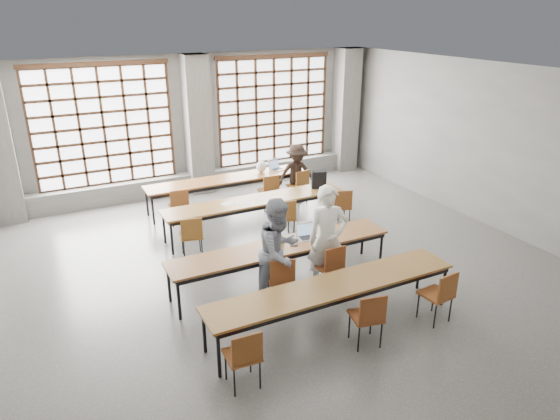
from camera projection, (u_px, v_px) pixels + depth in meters
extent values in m
plane|color=#50504E|center=(295.00, 277.00, 8.99)|extent=(11.00, 11.00, 0.00)
plane|color=silver|center=(297.00, 78.00, 7.68)|extent=(11.00, 11.00, 0.00)
plane|color=#60605D|center=(194.00, 124.00, 12.89)|extent=(10.00, 0.00, 10.00)
plane|color=#60605D|center=(506.00, 150.00, 10.42)|extent=(0.00, 11.00, 11.00)
cube|color=#595957|center=(198.00, 126.00, 12.65)|extent=(0.60, 0.55, 3.50)
cube|color=#595957|center=(346.00, 111.00, 14.54)|extent=(0.60, 0.55, 3.50)
cube|color=white|center=(103.00, 126.00, 11.87)|extent=(3.20, 0.02, 2.80)
cube|color=black|center=(104.00, 127.00, 11.81)|extent=(3.20, 0.05, 2.80)
cube|color=black|center=(111.00, 185.00, 12.35)|extent=(3.32, 0.07, 0.10)
cube|color=black|center=(95.00, 64.00, 11.27)|extent=(3.32, 0.07, 0.10)
cube|color=white|center=(273.00, 111.00, 13.76)|extent=(3.20, 0.02, 2.80)
cube|color=black|center=(274.00, 111.00, 13.69)|extent=(3.20, 0.05, 2.80)
cube|color=black|center=(274.00, 162.00, 14.23)|extent=(3.32, 0.07, 0.10)
cube|color=black|center=(274.00, 56.00, 13.15)|extent=(3.32, 0.07, 0.10)
cube|color=#595957|center=(200.00, 181.00, 13.28)|extent=(9.80, 0.35, 0.50)
cube|color=brown|center=(228.00, 179.00, 11.98)|extent=(4.00, 0.70, 0.04)
cube|color=black|center=(228.00, 181.00, 12.01)|extent=(3.90, 0.64, 0.08)
cylinder|color=black|center=(153.00, 210.00, 11.08)|extent=(0.05, 0.05, 0.69)
cylinder|color=black|center=(147.00, 202.00, 11.56)|extent=(0.05, 0.05, 0.69)
cylinder|color=black|center=(304.00, 185.00, 12.68)|extent=(0.05, 0.05, 0.69)
cylinder|color=black|center=(293.00, 178.00, 13.16)|extent=(0.05, 0.05, 0.69)
cube|color=brown|center=(255.00, 200.00, 10.62)|extent=(4.00, 0.70, 0.04)
cube|color=black|center=(255.00, 203.00, 10.64)|extent=(3.90, 0.64, 0.08)
cylinder|color=black|center=(172.00, 238.00, 9.71)|extent=(0.05, 0.05, 0.69)
cylinder|color=black|center=(164.00, 228.00, 10.19)|extent=(0.05, 0.05, 0.69)
cylinder|color=black|center=(338.00, 206.00, 11.32)|extent=(0.05, 0.05, 0.69)
cylinder|color=black|center=(325.00, 198.00, 11.80)|extent=(0.05, 0.05, 0.69)
cube|color=brown|center=(282.00, 247.00, 8.55)|extent=(4.00, 0.70, 0.04)
cube|color=black|center=(282.00, 250.00, 8.57)|extent=(3.90, 0.64, 0.08)
cylinder|color=black|center=(179.00, 300.00, 7.64)|extent=(0.05, 0.05, 0.69)
cylinder|color=black|center=(169.00, 283.00, 8.12)|extent=(0.05, 0.05, 0.69)
cylinder|color=black|center=(381.00, 250.00, 9.25)|extent=(0.05, 0.05, 0.69)
cylinder|color=black|center=(363.00, 238.00, 9.73)|extent=(0.05, 0.05, 0.69)
cube|color=brown|center=(334.00, 286.00, 7.33)|extent=(4.00, 0.70, 0.04)
cube|color=black|center=(334.00, 289.00, 7.36)|extent=(3.90, 0.64, 0.08)
cylinder|color=black|center=(219.00, 355.00, 6.43)|extent=(0.05, 0.05, 0.69)
cylinder|color=black|center=(204.00, 331.00, 6.91)|extent=(0.05, 0.05, 0.69)
cylinder|color=black|center=(443.00, 286.00, 8.03)|extent=(0.05, 0.05, 0.69)
cylinder|color=black|center=(419.00, 271.00, 8.51)|extent=(0.05, 0.05, 0.69)
cube|color=brown|center=(179.00, 206.00, 11.04)|extent=(0.47, 0.47, 0.04)
cube|color=brown|center=(179.00, 199.00, 10.78)|extent=(0.40, 0.08, 0.40)
cylinder|color=black|center=(180.00, 215.00, 11.12)|extent=(0.02, 0.02, 0.45)
cube|color=brown|center=(268.00, 191.00, 11.96)|extent=(0.44, 0.44, 0.04)
cube|color=brown|center=(271.00, 184.00, 11.71)|extent=(0.40, 0.05, 0.40)
cylinder|color=black|center=(268.00, 199.00, 12.04)|extent=(0.02, 0.02, 0.45)
cube|color=brown|center=(297.00, 186.00, 12.30)|extent=(0.48, 0.48, 0.04)
cube|color=brown|center=(303.00, 179.00, 12.06)|extent=(0.40, 0.09, 0.40)
cylinder|color=black|center=(297.00, 194.00, 12.38)|extent=(0.02, 0.02, 0.45)
cube|color=brown|center=(191.00, 235.00, 9.59)|extent=(0.49, 0.49, 0.04)
cube|color=brown|center=(192.00, 229.00, 9.32)|extent=(0.40, 0.11, 0.40)
cylinder|color=black|center=(192.00, 246.00, 9.67)|extent=(0.02, 0.02, 0.45)
cube|color=brown|center=(284.00, 217.00, 10.43)|extent=(0.47, 0.47, 0.04)
cube|color=brown|center=(287.00, 210.00, 10.16)|extent=(0.40, 0.08, 0.40)
cylinder|color=black|center=(284.00, 227.00, 10.51)|extent=(0.02, 0.02, 0.45)
cube|color=brown|center=(340.00, 206.00, 11.01)|extent=(0.51, 0.51, 0.04)
cube|color=brown|center=(343.00, 200.00, 10.74)|extent=(0.39, 0.13, 0.40)
cylinder|color=black|center=(340.00, 216.00, 11.10)|extent=(0.02, 0.02, 0.45)
cube|color=brown|center=(281.00, 278.00, 8.07)|extent=(0.53, 0.53, 0.04)
cube|color=brown|center=(283.00, 271.00, 7.80)|extent=(0.39, 0.15, 0.40)
cylinder|color=black|center=(281.00, 290.00, 8.15)|extent=(0.02, 0.02, 0.45)
cube|color=brown|center=(328.00, 266.00, 8.44)|extent=(0.43, 0.43, 0.04)
cube|color=brown|center=(335.00, 259.00, 8.19)|extent=(0.40, 0.04, 0.40)
cylinder|color=black|center=(328.00, 278.00, 8.53)|extent=(0.02, 0.02, 0.45)
cube|color=brown|center=(242.00, 355.00, 6.26)|extent=(0.44, 0.44, 0.04)
cube|color=brown|center=(247.00, 349.00, 6.01)|extent=(0.40, 0.05, 0.40)
cylinder|color=black|center=(243.00, 370.00, 6.35)|extent=(0.02, 0.02, 0.45)
cube|color=brown|center=(366.00, 316.00, 7.06)|extent=(0.50, 0.50, 0.04)
cube|color=brown|center=(373.00, 310.00, 6.79)|extent=(0.40, 0.11, 0.40)
cylinder|color=black|center=(365.00, 330.00, 7.14)|extent=(0.02, 0.02, 0.45)
cube|color=brown|center=(436.00, 294.00, 7.60)|extent=(0.46, 0.46, 0.04)
cube|color=brown|center=(448.00, 287.00, 7.36)|extent=(0.40, 0.07, 0.40)
cylinder|color=black|center=(434.00, 307.00, 7.69)|extent=(0.02, 0.02, 0.45)
imported|color=white|center=(327.00, 239.00, 8.31)|extent=(0.78, 0.63, 1.86)
imported|color=#172447|center=(279.00, 252.00, 7.94)|extent=(1.08, 0.98, 1.80)
imported|color=black|center=(297.00, 174.00, 12.23)|extent=(1.03, 0.70, 1.48)
cube|color=#AFAFB4|center=(308.00, 238.00, 8.81)|extent=(0.39, 0.30, 0.02)
cube|color=black|center=(308.00, 237.00, 8.80)|extent=(0.32, 0.22, 0.00)
cube|color=#AFAFB4|center=(305.00, 228.00, 8.89)|extent=(0.37, 0.11, 0.26)
cube|color=#86B6E8|center=(306.00, 230.00, 8.89)|extent=(0.31, 0.09, 0.21)
cube|color=#B9B9BE|center=(278.00, 169.00, 12.58)|extent=(0.43, 0.37, 0.02)
cube|color=black|center=(278.00, 169.00, 12.57)|extent=(0.34, 0.27, 0.00)
cube|color=#B9B9BE|center=(274.00, 164.00, 12.62)|extent=(0.36, 0.19, 0.26)
cube|color=#89B1EE|center=(274.00, 165.00, 12.63)|extent=(0.31, 0.15, 0.21)
ellipsoid|color=silver|center=(330.00, 234.00, 8.92)|extent=(0.11, 0.10, 0.04)
cube|color=green|center=(277.00, 242.00, 8.57)|extent=(0.26, 0.14, 0.09)
cube|color=black|center=(294.00, 245.00, 8.53)|extent=(0.14, 0.11, 0.01)
cube|color=white|center=(228.00, 203.00, 10.40)|extent=(0.36, 0.31, 0.00)
cube|color=white|center=(243.00, 203.00, 10.44)|extent=(0.35, 0.30, 0.00)
cube|color=white|center=(260.00, 199.00, 10.65)|extent=(0.31, 0.23, 0.00)
cube|color=black|center=(319.00, 179.00, 11.25)|extent=(0.37, 0.31, 0.40)
ellipsoid|color=white|center=(261.00, 167.00, 12.34)|extent=(0.31, 0.27, 0.29)
cube|color=#B32816|center=(242.00, 352.00, 6.25)|extent=(0.21, 0.13, 0.06)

